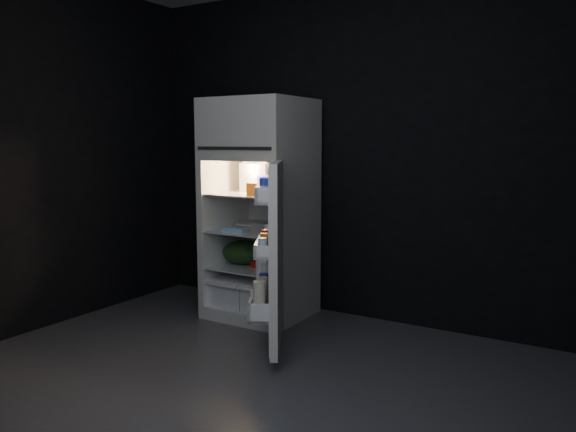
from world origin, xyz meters
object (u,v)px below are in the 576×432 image
Objects in this scene: refrigerator at (261,201)px; fridge_door at (272,256)px; egg_carton at (270,227)px; milk_jug at (252,177)px; yogurt_tray at (266,265)px.

refrigerator is 1.46× the size of fridge_door.
fridge_door is at bearing -73.23° from egg_carton.
yogurt_tray is (0.21, -0.12, -0.69)m from milk_jug.
milk_jug is 1.00× the size of yogurt_tray.
fridge_door is 0.75m from egg_carton.
yogurt_tray is at bearing 178.24° from egg_carton.
fridge_door is 5.08× the size of milk_jug.
refrigerator is at bearing 131.51° from egg_carton.
fridge_door reaches higher than yogurt_tray.
milk_jug reaches higher than egg_carton.
fridge_door is 5.08× the size of yogurt_tray.
egg_carton is at bearing 27.44° from yogurt_tray.
milk_jug is (-0.10, 0.02, 0.19)m from refrigerator.
fridge_door reaches higher than milk_jug.
milk_jug is 0.73m from yogurt_tray.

